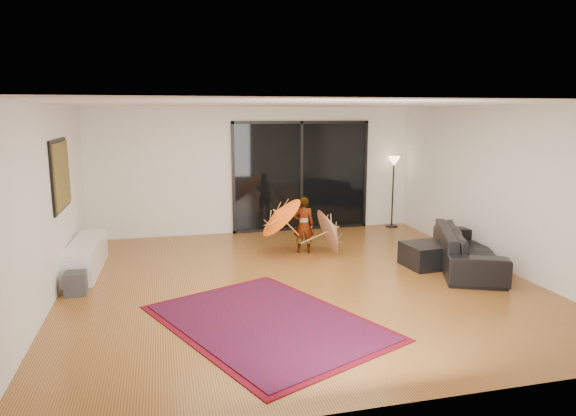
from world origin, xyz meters
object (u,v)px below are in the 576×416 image
object	(u,v)px
child	(304,225)
sofa	(468,249)
media_console	(86,256)
ottoman	(426,255)

from	to	relation	value
child	sofa	bearing A→B (deg)	160.10
media_console	child	size ratio (longest dim) A/B	1.70
ottoman	child	bearing A→B (deg)	142.43
media_console	ottoman	distance (m)	5.68
sofa	media_console	bearing A→B (deg)	101.38
ottoman	media_console	bearing A→B (deg)	168.50
sofa	child	world-z (taller)	child
sofa	ottoman	distance (m)	0.69
ottoman	child	size ratio (longest dim) A/B	0.66
media_console	ottoman	xyz separation A→B (m)	(5.56, -1.13, -0.05)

